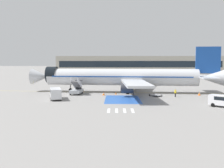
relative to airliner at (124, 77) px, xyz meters
name	(u,v)px	position (x,y,z in m)	size (l,w,h in m)	color
ground_plane	(119,92)	(-1.07, 0.47, -3.63)	(600.00, 600.00, 0.00)	gray
apron_leadline_yellow	(121,92)	(-0.64, 0.06, -3.62)	(0.20, 79.37, 0.01)	gold
apron_stand_patch_blue	(123,99)	(-0.64, -11.09, -3.62)	(6.81, 11.41, 0.01)	#2856A8
apron_walkway_bar_0	(109,111)	(-3.04, -22.71, -3.62)	(0.44, 3.60, 0.01)	silver
apron_walkway_bar_1	(117,111)	(-1.84, -22.71, -3.62)	(0.44, 3.60, 0.01)	silver
apron_walkway_bar_2	(125,111)	(-0.64, -22.71, -3.62)	(0.44, 3.60, 0.01)	silver
apron_walkway_bar_3	(133,111)	(0.56, -22.71, -3.62)	(0.44, 3.60, 0.01)	silver
airliner	(124,77)	(0.00, 0.00, 0.00)	(45.73, 36.14, 10.69)	silver
boarding_stairs_forward	(77,90)	(-10.76, -3.49, -2.66)	(2.65, 5.39, 3.83)	#ADB2BA
fuel_tanker	(144,78)	(7.40, 24.93, -1.84)	(3.88, 8.87, 3.54)	#38383D
service_van_0	(55,93)	(-13.70, -11.39, -2.34)	(3.35, 5.79, 2.14)	silver
service_van_1	(223,100)	(15.48, -19.52, -2.46)	(4.49, 4.22, 1.94)	silver
baggage_cart	(155,95)	(6.45, -6.79, -3.37)	(2.78, 2.97, 0.87)	gray
ground_crew_0	(175,92)	(10.41, -7.69, -2.69)	(0.35, 0.48, 1.63)	black
ground_crew_1	(133,89)	(2.03, -3.12, -2.54)	(0.36, 0.48, 1.87)	#191E38
traffic_cone_0	(199,94)	(16.21, -5.11, -3.28)	(0.63, 0.63, 0.70)	orange
traffic_cone_1	(104,94)	(-4.61, -5.18, -3.30)	(0.59, 0.59, 0.66)	orange
traffic_cone_2	(116,93)	(-1.91, -3.56, -3.39)	(0.43, 0.43, 0.48)	orange
terminal_building	(139,65)	(11.86, 89.68, 1.41)	(94.19, 12.10, 10.07)	#B2AD9E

